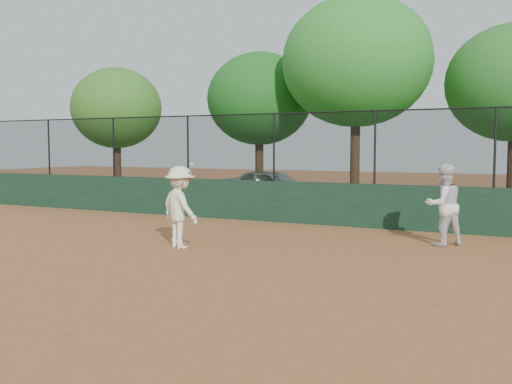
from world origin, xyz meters
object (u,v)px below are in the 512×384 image
at_px(parked_car, 272,187).
at_px(tree_1, 259,99).
at_px(player_second, 444,205).
at_px(player_main, 180,207).
at_px(tree_0, 116,108).
at_px(tree_2, 356,62).

bearing_deg(parked_car, tree_1, 45.31).
distance_m(player_second, tree_1, 12.83).
height_order(player_main, tree_1, tree_1).
distance_m(player_main, tree_0, 13.95).
distance_m(player_second, player_main, 5.88).
xyz_separation_m(tree_0, tree_2, (10.52, 1.09, 1.49)).
relative_size(player_main, tree_1, 0.30).
bearing_deg(parked_car, tree_0, 96.25).
height_order(parked_car, player_second, player_second).
bearing_deg(parked_car, player_second, -120.63).
height_order(player_second, player_main, player_main).
bearing_deg(tree_0, tree_2, 5.93).
distance_m(parked_car, tree_0, 8.48).
xyz_separation_m(parked_car, tree_0, (-7.84, 0.55, 3.20)).
height_order(parked_car, player_main, player_main).
height_order(player_second, tree_0, tree_0).
xyz_separation_m(player_main, tree_0, (-9.75, 9.52, 2.99)).
distance_m(tree_0, tree_2, 10.68).
distance_m(player_second, tree_2, 9.93).
distance_m(tree_0, tree_1, 6.37).
xyz_separation_m(parked_car, tree_2, (2.68, 1.64, 4.68)).
distance_m(player_main, tree_1, 12.60).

